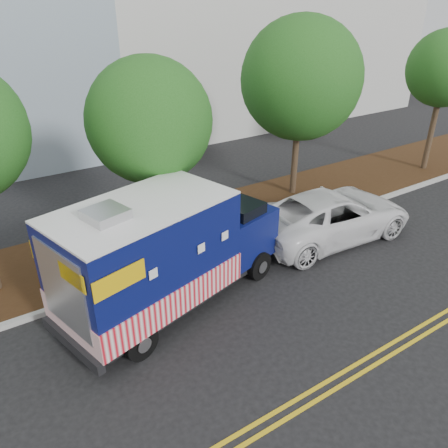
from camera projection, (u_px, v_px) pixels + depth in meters
ground at (223, 283)px, 13.09m from camera, size 120.00×120.00×0.00m
curb at (199, 260)px, 14.10m from camera, size 120.00×0.18×0.15m
mulch_strip at (170, 234)px, 15.66m from camera, size 120.00×4.00×0.15m
centerline_near at (331, 379)px, 9.79m from camera, size 120.00×0.10×0.01m
centerline_far at (339, 387)px, 9.60m from camera, size 120.00×0.10×0.01m
tree_b at (150, 121)px, 12.81m from camera, size 3.73×3.73×6.25m
tree_c at (301, 79)px, 16.66m from camera, size 4.66×4.66×7.17m
tree_d at (445, 69)px, 19.33m from camera, size 3.37×3.37×6.50m
sign_post at (157, 235)px, 13.25m from camera, size 0.06×0.06×2.40m
food_truck at (164, 256)px, 11.50m from camera, size 6.95×3.94×3.46m
white_car at (331, 215)px, 15.29m from camera, size 6.20×3.17×1.67m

